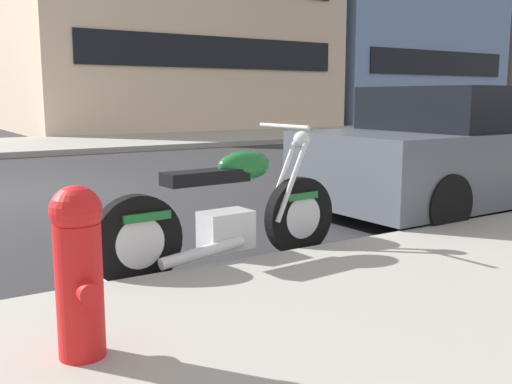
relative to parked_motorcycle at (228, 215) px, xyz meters
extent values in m
plane|color=#28282B|center=(-0.89, 4.88, -0.44)|extent=(260.00, 260.00, 0.00)
cube|color=gray|center=(11.11, 12.38, -0.37)|extent=(120.00, 5.00, 0.14)
cube|color=silver|center=(-0.89, 0.49, -0.44)|extent=(0.12, 2.20, 0.01)
cylinder|color=black|center=(0.74, 0.05, -0.10)|extent=(0.69, 0.15, 0.68)
cylinder|color=silver|center=(0.74, 0.05, -0.10)|extent=(0.38, 0.14, 0.37)
cylinder|color=black|center=(-0.78, -0.05, -0.10)|extent=(0.69, 0.15, 0.68)
cylinder|color=silver|center=(-0.78, -0.05, -0.10)|extent=(0.38, 0.14, 0.37)
cube|color=silver|center=(-0.02, 0.00, -0.12)|extent=(0.42, 0.29, 0.30)
cube|color=black|center=(-0.20, -0.01, 0.32)|extent=(0.69, 0.26, 0.10)
ellipsoid|color=#196028|center=(0.16, 0.01, 0.38)|extent=(0.49, 0.27, 0.24)
cube|color=#196028|center=(-0.73, -0.04, 0.08)|extent=(0.37, 0.20, 0.06)
cube|color=#196028|center=(0.72, 0.05, 0.08)|extent=(0.33, 0.18, 0.06)
cylinder|color=silver|center=(0.58, 0.11, 0.21)|extent=(0.34, 0.07, 0.65)
cylinder|color=silver|center=(0.59, -0.03, 0.21)|extent=(0.34, 0.07, 0.65)
cylinder|color=silver|center=(0.56, 0.04, 0.68)|extent=(0.08, 0.62, 0.04)
sphere|color=silver|center=(0.76, 0.05, 0.56)|extent=(0.15, 0.15, 0.15)
cylinder|color=silver|center=(-0.31, -0.16, -0.22)|extent=(0.71, 0.14, 0.16)
cube|color=#4C515B|center=(3.71, 0.70, 0.12)|extent=(4.13, 1.87, 0.81)
cube|color=black|center=(3.68, 0.70, 0.78)|extent=(2.02, 1.70, 0.50)
cylinder|color=black|center=(5.05, 1.55, -0.13)|extent=(0.62, 0.23, 0.62)
cylinder|color=black|center=(2.35, 1.51, -0.13)|extent=(0.62, 0.23, 0.62)
cylinder|color=black|center=(2.37, -0.14, -0.13)|extent=(0.62, 0.23, 0.62)
cylinder|color=red|center=(-1.53, -1.26, 0.02)|extent=(0.22, 0.22, 0.64)
sphere|color=red|center=(-1.53, -1.26, 0.40)|extent=(0.24, 0.24, 0.24)
cylinder|color=red|center=(-1.53, -1.12, 0.05)|extent=(0.10, 0.08, 0.10)
cylinder|color=red|center=(-1.53, -1.40, 0.05)|extent=(0.10, 0.08, 0.10)
cube|color=black|center=(8.01, 14.65, 2.45)|extent=(10.10, 0.06, 1.10)
cube|color=black|center=(19.73, 14.65, 2.43)|extent=(8.70, 0.06, 1.10)
camera|label=1|loc=(-2.25, -3.91, 0.92)|focal=41.00mm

